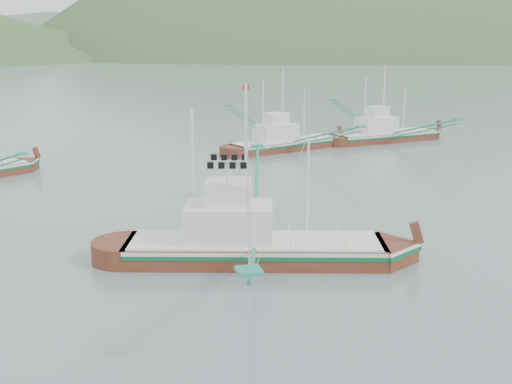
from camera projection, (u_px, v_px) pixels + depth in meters
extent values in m
plane|color=slate|center=(282.00, 271.00, 36.46)|extent=(1200.00, 1200.00, 0.00)
cube|color=#582312|center=(255.00, 258.00, 37.99)|extent=(15.81, 7.90, 2.04)
cube|color=silver|center=(255.00, 244.00, 37.79)|extent=(15.54, 7.90, 0.22)
cube|color=#0C5731|center=(255.00, 248.00, 37.85)|extent=(15.54, 7.92, 0.22)
cube|color=silver|center=(255.00, 240.00, 37.74)|extent=(15.02, 7.51, 0.12)
cube|color=silver|center=(229.00, 223.00, 37.51)|extent=(5.76, 4.47, 2.24)
cube|color=silver|center=(229.00, 193.00, 37.08)|extent=(3.14, 2.85, 1.43)
cylinder|color=white|center=(246.00, 165.00, 36.68)|extent=(0.16, 0.16, 9.17)
cylinder|color=white|center=(193.00, 177.00, 36.89)|extent=(0.14, 0.14, 7.79)
cylinder|color=white|center=(308.00, 189.00, 36.96)|extent=(0.12, 0.12, 6.42)
cube|color=#582312|center=(285.00, 148.00, 75.51)|extent=(14.31, 8.35, 1.85)
cube|color=silver|center=(285.00, 142.00, 75.32)|extent=(14.08, 8.32, 0.20)
cube|color=#0C5731|center=(285.00, 144.00, 75.37)|extent=(14.09, 8.34, 0.20)
cube|color=silver|center=(285.00, 140.00, 75.28)|extent=(13.60, 7.93, 0.11)
cube|color=silver|center=(276.00, 133.00, 74.28)|extent=(5.38, 4.40, 2.04)
cube|color=silver|center=(276.00, 119.00, 73.89)|extent=(2.97, 2.75, 1.30)
cylinder|color=white|center=(283.00, 105.00, 74.05)|extent=(0.15, 0.15, 8.34)
cylinder|color=white|center=(263.00, 112.00, 72.66)|extent=(0.13, 0.13, 7.09)
cylinder|color=white|center=(304.00, 114.00, 76.14)|extent=(0.11, 0.11, 5.84)
cube|color=#582312|center=(385.00, 140.00, 81.72)|extent=(14.51, 6.41, 1.87)
cube|color=silver|center=(385.00, 134.00, 81.54)|extent=(14.25, 6.43, 0.21)
cube|color=#0C5731|center=(385.00, 135.00, 81.59)|extent=(14.25, 6.45, 0.21)
cube|color=silver|center=(385.00, 132.00, 81.49)|extent=(13.78, 6.09, 0.11)
cube|color=silver|center=(377.00, 125.00, 80.67)|extent=(5.18, 3.85, 2.06)
cube|color=silver|center=(377.00, 112.00, 80.28)|extent=(2.79, 2.49, 1.31)
cylinder|color=white|center=(384.00, 99.00, 80.32)|extent=(0.15, 0.15, 8.43)
cylinder|color=white|center=(365.00, 105.00, 79.29)|extent=(0.13, 0.13, 7.16)
cylinder|color=white|center=(404.00, 108.00, 81.98)|extent=(0.11, 0.11, 5.90)
ellipsoid|color=#3A5A2E|center=(421.00, 54.00, 498.94)|extent=(684.00, 432.00, 306.00)
ellipsoid|color=slate|center=(136.00, 52.00, 571.21)|extent=(960.00, 400.00, 240.00)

